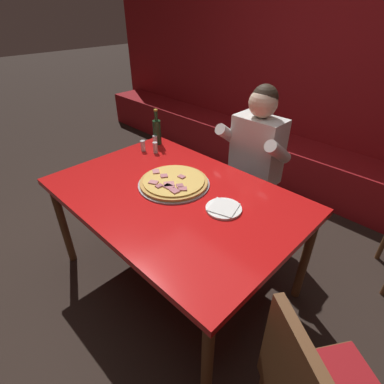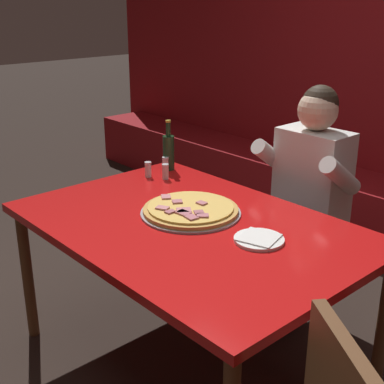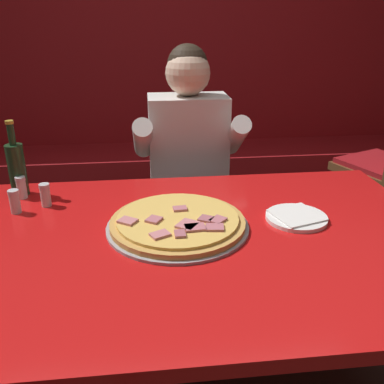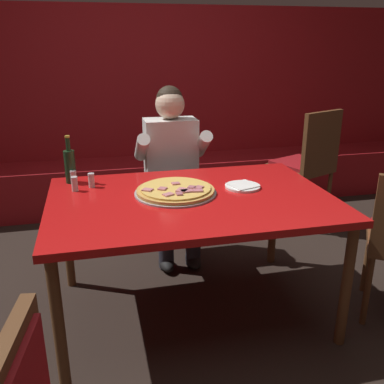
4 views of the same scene
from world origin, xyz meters
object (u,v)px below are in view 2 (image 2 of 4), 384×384
plate_white_paper (259,239)px  beer_bottle (169,151)px  shaker_black_pepper (165,172)px  shaker_oregano (165,165)px  diner_seated_blue_shirt (302,194)px  shaker_parmesan (148,170)px  main_dining_table (190,235)px  pizza (190,210)px

plate_white_paper → beer_bottle: 1.05m
plate_white_paper → beer_bottle: size_ratio=0.72×
beer_bottle → shaker_black_pepper: beer_bottle is taller
shaker_black_pepper → shaker_oregano: bearing=141.0°
plate_white_paper → diner_seated_blue_shirt: (-0.29, 0.68, -0.05)m
plate_white_paper → shaker_parmesan: bearing=170.3°
main_dining_table → shaker_oregano: size_ratio=18.30×
beer_bottle → shaker_oregano: size_ratio=3.40×
plate_white_paper → shaker_oregano: (-0.98, 0.30, 0.03)m
plate_white_paper → shaker_black_pepper: size_ratio=2.44×
shaker_oregano → diner_seated_blue_shirt: (0.69, 0.38, -0.08)m
main_dining_table → pizza: pizza is taller
shaker_oregano → diner_seated_blue_shirt: 0.79m
shaker_oregano → main_dining_table: bearing=-30.6°
shaker_black_pepper → shaker_parmesan: size_ratio=1.00×
shaker_parmesan → diner_seated_blue_shirt: bearing=37.2°
shaker_black_pepper → pizza: bearing=-26.2°
shaker_black_pepper → diner_seated_blue_shirt: (0.58, 0.46, -0.08)m
pizza → shaker_oregano: (-0.57, 0.31, 0.02)m
pizza → shaker_parmesan: bearing=162.1°
pizza → diner_seated_blue_shirt: bearing=80.5°
beer_bottle → main_dining_table: bearing=-32.5°
shaker_oregano → diner_seated_blue_shirt: diner_seated_blue_shirt is taller
shaker_black_pepper → plate_white_paper: bearing=-13.7°
diner_seated_blue_shirt → main_dining_table: bearing=-93.1°
pizza → shaker_black_pepper: 0.52m
shaker_parmesan → diner_seated_blue_shirt: diner_seated_blue_shirt is taller
plate_white_paper → diner_seated_blue_shirt: size_ratio=0.16×
beer_bottle → shaker_black_pepper: (0.12, -0.12, -0.07)m
shaker_oregano → shaker_parmesan: size_ratio=1.00×
main_dining_table → diner_seated_blue_shirt: diner_seated_blue_shirt is taller
main_dining_table → shaker_parmesan: 0.69m
main_dining_table → beer_bottle: (-0.66, 0.42, 0.17)m
plate_white_paper → shaker_black_pepper: 0.90m
shaker_black_pepper → main_dining_table: bearing=-28.8°
shaker_parmesan → shaker_black_pepper: bearing=26.4°
shaker_black_pepper → shaker_parmesan: (-0.10, -0.05, 0.00)m
beer_bottle → shaker_black_pepper: size_ratio=3.40×
beer_bottle → shaker_parmesan: bearing=-81.4°
plate_white_paper → shaker_parmesan: size_ratio=2.44×
plate_white_paper → shaker_black_pepper: bearing=166.3°
plate_white_paper → shaker_black_pepper: (-0.87, 0.21, 0.03)m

